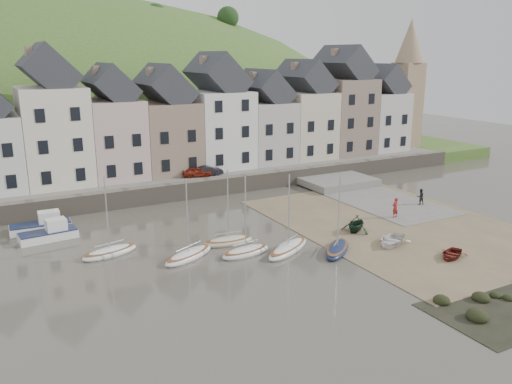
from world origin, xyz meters
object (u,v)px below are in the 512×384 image
rowboat_green (356,223)px  person_dark (420,197)px  sailboat_0 (110,252)px  car_left (197,172)px  rowboat_red (451,254)px  person_red (395,208)px  rowboat_white (391,240)px  car_right (208,171)px

rowboat_green → person_dark: person_dark is taller
sailboat_0 → car_left: (13.10, 14.67, 1.88)m
rowboat_red → person_red: size_ratio=1.46×
sailboat_0 → person_red: 25.52m
person_red → rowboat_white: bearing=36.8°
rowboat_white → rowboat_red: 4.67m
rowboat_green → car_right: bearing=166.4°
sailboat_0 → car_left: bearing=48.2°
rowboat_red → person_dark: bearing=117.9°
car_left → car_right: same height
sailboat_0 → car_right: bearing=45.5°
sailboat_0 → rowboat_white: (20.16, -8.52, 0.15)m
rowboat_green → car_right: car_right is taller
person_red → car_right: car_right is taller
sailboat_0 → person_red: bearing=-7.6°
person_red → car_left: bearing=-64.2°
person_dark → car_left: (-17.43, 16.00, 1.23)m
rowboat_red → person_red: bearing=135.8°
person_dark → rowboat_red: bearing=67.6°
rowboat_white → rowboat_red: bearing=-1.0°
sailboat_0 → rowboat_green: bearing=-13.4°
sailboat_0 → person_dark: (30.54, -1.34, 0.65)m
rowboat_white → person_red: (5.13, 5.14, 0.63)m
sailboat_0 → rowboat_red: sailboat_0 is taller
car_right → person_red: bearing=-144.2°
rowboat_red → rowboat_green: bearing=171.5°
rowboat_white → rowboat_green: 3.87m
rowboat_red → person_dark: size_ratio=1.70×
rowboat_red → car_right: size_ratio=0.81×
person_red → person_dark: size_ratio=1.17×
sailboat_0 → person_dark: sailboat_0 is taller
rowboat_white → rowboat_red: rowboat_white is taller
person_red → person_dark: bearing=-167.0°
person_dark → person_red: bearing=35.1°
rowboat_green → rowboat_white: bearing=-21.7°
person_dark → car_right: 22.75m
car_right → car_left: bearing=94.7°
rowboat_green → person_red: (5.61, 1.31, 0.27)m
person_dark → car_right: car_right is taller
sailboat_0 → car_left: sailboat_0 is taller
rowboat_white → person_dark: bearing=97.9°
rowboat_white → rowboat_red: (2.03, -4.21, -0.08)m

